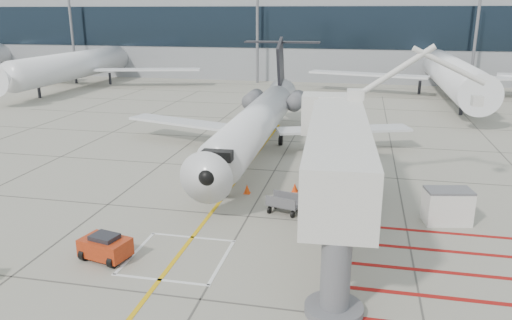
# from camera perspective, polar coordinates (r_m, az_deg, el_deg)

# --- Properties ---
(ground_plane) EXTENTS (260.00, 260.00, 0.00)m
(ground_plane) POSITION_cam_1_polar(r_m,az_deg,el_deg) (22.70, -3.20, -10.34)
(ground_plane) COLOR gray
(ground_plane) RESTS_ON ground
(regional_jet) EXTENTS (23.99, 30.05, 7.78)m
(regional_jet) POSITION_cam_1_polar(r_m,az_deg,el_deg) (34.46, -0.69, 5.94)
(regional_jet) COLOR silver
(regional_jet) RESTS_ON ground_plane
(jet_bridge) EXTENTS (9.59, 18.54, 7.23)m
(jet_bridge) POSITION_cam_1_polar(r_m,az_deg,el_deg) (22.87, 9.31, -0.55)
(jet_bridge) COLOR silver
(jet_bridge) RESTS_ON ground_plane
(pushback_tug) EXTENTS (2.29, 1.71, 1.20)m
(pushback_tug) POSITION_cam_1_polar(r_m,az_deg,el_deg) (22.69, -16.85, -9.41)
(pushback_tug) COLOR #AD2F10
(pushback_tug) RESTS_ON ground_plane
(baggage_cart) EXTENTS (1.90, 1.46, 1.07)m
(baggage_cart) POSITION_cam_1_polar(r_m,az_deg,el_deg) (26.50, 3.22, -4.99)
(baggage_cart) COLOR #525256
(baggage_cart) RESTS_ON ground_plane
(ground_power_unit) EXTENTS (2.45, 1.72, 1.78)m
(ground_power_unit) POSITION_cam_1_polar(r_m,az_deg,el_deg) (26.94, 21.03, -4.95)
(ground_power_unit) COLOR white
(ground_power_unit) RESTS_ON ground_plane
(cone_nose) EXTENTS (0.40, 0.40, 0.56)m
(cone_nose) POSITION_cam_1_polar(r_m,az_deg,el_deg) (29.32, -1.03, -3.33)
(cone_nose) COLOR #E4430C
(cone_nose) RESTS_ON ground_plane
(cone_side) EXTENTS (0.38, 0.38, 0.52)m
(cone_side) POSITION_cam_1_polar(r_m,az_deg,el_deg) (29.72, 4.46, -3.14)
(cone_side) COLOR red
(cone_side) RESTS_ON ground_plane
(terminal_building) EXTENTS (180.00, 28.00, 14.00)m
(terminal_building) POSITION_cam_1_polar(r_m,az_deg,el_deg) (89.67, 15.38, 13.96)
(terminal_building) COLOR gray
(terminal_building) RESTS_ON ground_plane
(terminal_glass_band) EXTENTS (180.00, 0.10, 6.00)m
(terminal_glass_band) POSITION_cam_1_polar(r_m,az_deg,el_deg) (75.62, 15.97, 14.28)
(terminal_glass_band) COLOR black
(terminal_glass_band) RESTS_ON ground_plane
(bg_aircraft_b) EXTENTS (33.12, 36.80, 11.04)m
(bg_aircraft_b) POSITION_cam_1_polar(r_m,az_deg,el_deg) (76.36, -19.16, 12.16)
(bg_aircraft_b) COLOR silver
(bg_aircraft_b) RESTS_ON ground_plane
(bg_aircraft_c) EXTENTS (34.33, 38.15, 11.44)m
(bg_aircraft_c) POSITION_cam_1_polar(r_m,az_deg,el_deg) (66.44, 21.22, 11.60)
(bg_aircraft_c) COLOR silver
(bg_aircraft_c) RESTS_ON ground_plane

